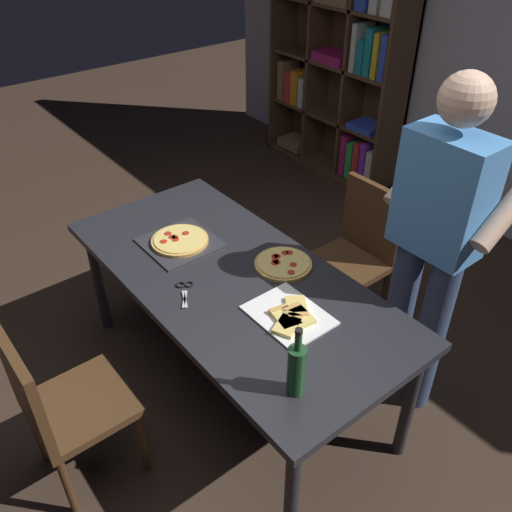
{
  "coord_description": "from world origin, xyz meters",
  "views": [
    {
      "loc": [
        1.7,
        -1.2,
        2.36
      ],
      "look_at": [
        0.0,
        0.15,
        0.8
      ],
      "focal_mm": 37.91,
      "sensor_mm": 36.0,
      "label": 1
    }
  ],
  "objects_px": {
    "pepperoni_pizza_on_tray": "(180,241)",
    "kitchen_scissors": "(185,290)",
    "chair_far_side": "(357,248)",
    "wine_bottle": "(296,369)",
    "dining_table": "(232,287)",
    "chair_near_camera": "(58,403)",
    "second_pizza_plain": "(283,264)",
    "bookshelf": "(343,66)",
    "person_serving_pizza": "(436,237)"
  },
  "relations": [
    {
      "from": "pepperoni_pizza_on_tray",
      "to": "kitchen_scissors",
      "type": "bearing_deg",
      "value": -28.94
    },
    {
      "from": "chair_far_side",
      "to": "pepperoni_pizza_on_tray",
      "type": "distance_m",
      "value": 1.08
    },
    {
      "from": "wine_bottle",
      "to": "chair_far_side",
      "type": "bearing_deg",
      "value": 121.85
    },
    {
      "from": "dining_table",
      "to": "wine_bottle",
      "type": "xyz_separation_m",
      "value": [
        0.72,
        -0.24,
        0.19
      ]
    },
    {
      "from": "pepperoni_pizza_on_tray",
      "to": "chair_near_camera",
      "type": "bearing_deg",
      "value": -65.92
    },
    {
      "from": "dining_table",
      "to": "second_pizza_plain",
      "type": "xyz_separation_m",
      "value": [
        0.09,
        0.25,
        0.08
      ]
    },
    {
      "from": "bookshelf",
      "to": "second_pizza_plain",
      "type": "bearing_deg",
      "value": -51.9
    },
    {
      "from": "person_serving_pizza",
      "to": "pepperoni_pizza_on_tray",
      "type": "relative_size",
      "value": 4.85
    },
    {
      "from": "wine_bottle",
      "to": "kitchen_scissors",
      "type": "height_order",
      "value": "wine_bottle"
    },
    {
      "from": "pepperoni_pizza_on_tray",
      "to": "wine_bottle",
      "type": "bearing_deg",
      "value": -9.54
    },
    {
      "from": "pepperoni_pizza_on_tray",
      "to": "wine_bottle",
      "type": "xyz_separation_m",
      "value": [
        1.12,
        -0.19,
        0.1
      ]
    },
    {
      "from": "pepperoni_pizza_on_tray",
      "to": "kitchen_scissors",
      "type": "height_order",
      "value": "pepperoni_pizza_on_tray"
    },
    {
      "from": "pepperoni_pizza_on_tray",
      "to": "wine_bottle",
      "type": "distance_m",
      "value": 1.14
    },
    {
      "from": "chair_far_side",
      "to": "kitchen_scissors",
      "type": "relative_size",
      "value": 4.71
    },
    {
      "from": "person_serving_pizza",
      "to": "second_pizza_plain",
      "type": "xyz_separation_m",
      "value": [
        -0.52,
        -0.46,
        -0.24
      ]
    },
    {
      "from": "bookshelf",
      "to": "person_serving_pizza",
      "type": "distance_m",
      "value": 2.76
    },
    {
      "from": "chair_far_side",
      "to": "chair_near_camera",
      "type": "bearing_deg",
      "value": -90.0
    },
    {
      "from": "dining_table",
      "to": "wine_bottle",
      "type": "distance_m",
      "value": 0.78
    },
    {
      "from": "dining_table",
      "to": "pepperoni_pizza_on_tray",
      "type": "height_order",
      "value": "pepperoni_pizza_on_tray"
    },
    {
      "from": "kitchen_scissors",
      "to": "dining_table",
      "type": "bearing_deg",
      "value": 79.44
    },
    {
      "from": "dining_table",
      "to": "chair_near_camera",
      "type": "xyz_separation_m",
      "value": [
        -0.0,
        -0.93,
        -0.17
      ]
    },
    {
      "from": "chair_far_side",
      "to": "pepperoni_pizza_on_tray",
      "type": "bearing_deg",
      "value": -111.87
    },
    {
      "from": "chair_near_camera",
      "to": "chair_far_side",
      "type": "xyz_separation_m",
      "value": [
        0.0,
        1.86,
        0.0
      ]
    },
    {
      "from": "dining_table",
      "to": "pepperoni_pizza_on_tray",
      "type": "distance_m",
      "value": 0.4
    },
    {
      "from": "chair_far_side",
      "to": "wine_bottle",
      "type": "xyz_separation_m",
      "value": [
        0.72,
        -1.16,
        0.36
      ]
    },
    {
      "from": "bookshelf",
      "to": "pepperoni_pizza_on_tray",
      "type": "relative_size",
      "value": 5.4
    },
    {
      "from": "bookshelf",
      "to": "pepperoni_pizza_on_tray",
      "type": "bearing_deg",
      "value": -63.98
    },
    {
      "from": "dining_table",
      "to": "person_serving_pizza",
      "type": "bearing_deg",
      "value": 49.07
    },
    {
      "from": "chair_near_camera",
      "to": "second_pizza_plain",
      "type": "xyz_separation_m",
      "value": [
        0.09,
        1.18,
        0.25
      ]
    },
    {
      "from": "chair_far_side",
      "to": "person_serving_pizza",
      "type": "relative_size",
      "value": 0.51
    },
    {
      "from": "chair_far_side",
      "to": "pepperoni_pizza_on_tray",
      "type": "xyz_separation_m",
      "value": [
        -0.39,
        -0.98,
        0.25
      ]
    },
    {
      "from": "bookshelf",
      "to": "wine_bottle",
      "type": "relative_size",
      "value": 6.17
    },
    {
      "from": "bookshelf",
      "to": "wine_bottle",
      "type": "height_order",
      "value": "bookshelf"
    },
    {
      "from": "chair_far_side",
      "to": "wine_bottle",
      "type": "height_order",
      "value": "wine_bottle"
    },
    {
      "from": "dining_table",
      "to": "chair_near_camera",
      "type": "height_order",
      "value": "chair_near_camera"
    },
    {
      "from": "dining_table",
      "to": "pepperoni_pizza_on_tray",
      "type": "xyz_separation_m",
      "value": [
        -0.39,
        -0.05,
        0.09
      ]
    },
    {
      "from": "chair_near_camera",
      "to": "pepperoni_pizza_on_tray",
      "type": "height_order",
      "value": "chair_near_camera"
    },
    {
      "from": "second_pizza_plain",
      "to": "bookshelf",
      "type": "bearing_deg",
      "value": 128.1
    },
    {
      "from": "chair_near_camera",
      "to": "wine_bottle",
      "type": "relative_size",
      "value": 2.85
    },
    {
      "from": "kitchen_scissors",
      "to": "second_pizza_plain",
      "type": "relative_size",
      "value": 0.67
    },
    {
      "from": "pepperoni_pizza_on_tray",
      "to": "chair_far_side",
      "type": "bearing_deg",
      "value": 68.13
    },
    {
      "from": "person_serving_pizza",
      "to": "pepperoni_pizza_on_tray",
      "type": "distance_m",
      "value": 1.28
    },
    {
      "from": "dining_table",
      "to": "second_pizza_plain",
      "type": "distance_m",
      "value": 0.28
    },
    {
      "from": "chair_far_side",
      "to": "person_serving_pizza",
      "type": "distance_m",
      "value": 0.81
    },
    {
      "from": "person_serving_pizza",
      "to": "dining_table",
      "type": "bearing_deg",
      "value": -130.93
    },
    {
      "from": "dining_table",
      "to": "kitchen_scissors",
      "type": "height_order",
      "value": "kitchen_scissors"
    },
    {
      "from": "chair_near_camera",
      "to": "second_pizza_plain",
      "type": "relative_size",
      "value": 3.13
    },
    {
      "from": "dining_table",
      "to": "wine_bottle",
      "type": "height_order",
      "value": "wine_bottle"
    },
    {
      "from": "chair_far_side",
      "to": "bookshelf",
      "type": "bearing_deg",
      "value": 137.37
    },
    {
      "from": "chair_near_camera",
      "to": "bookshelf",
      "type": "xyz_separation_m",
      "value": [
        -1.58,
        3.31,
        0.45
      ]
    }
  ]
}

